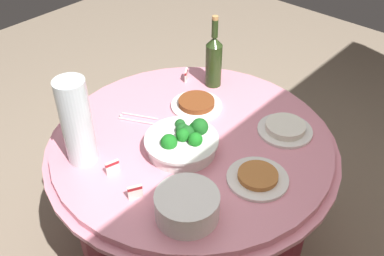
# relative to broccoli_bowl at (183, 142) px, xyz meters

# --- Properties ---
(ground_plane) EXTENTS (6.00, 6.00, 0.00)m
(ground_plane) POSITION_rel_broccoli_bowl_xyz_m (-0.08, -0.02, -0.78)
(ground_plane) COLOR gray
(buffet_table) EXTENTS (1.16, 1.16, 0.74)m
(buffet_table) POSITION_rel_broccoli_bowl_xyz_m (-0.08, -0.02, -0.41)
(buffet_table) COLOR maroon
(buffet_table) RESTS_ON ground_plane
(broccoli_bowl) EXTENTS (0.28, 0.28, 0.12)m
(broccoli_bowl) POSITION_rel_broccoli_bowl_xyz_m (0.00, 0.00, 0.00)
(broccoli_bowl) COLOR white
(broccoli_bowl) RESTS_ON buffet_table
(plate_stack) EXTENTS (0.21, 0.21, 0.09)m
(plate_stack) POSITION_rel_broccoli_bowl_xyz_m (0.23, 0.23, 0.00)
(plate_stack) COLOR white
(plate_stack) RESTS_ON buffet_table
(wine_bottle) EXTENTS (0.07, 0.07, 0.34)m
(wine_bottle) POSITION_rel_broccoli_bowl_xyz_m (-0.44, -0.21, 0.09)
(wine_bottle) COLOR #253917
(wine_bottle) RESTS_ON buffet_table
(decorative_fruit_vase) EXTENTS (0.11, 0.11, 0.34)m
(decorative_fruit_vase) POSITION_rel_broccoli_bowl_xyz_m (0.28, -0.25, 0.12)
(decorative_fruit_vase) COLOR silver
(decorative_fruit_vase) RESTS_ON buffet_table
(serving_tongs) EXTENTS (0.11, 0.16, 0.01)m
(serving_tongs) POSITION_rel_broccoli_bowl_xyz_m (-0.02, -0.28, -0.04)
(serving_tongs) COLOR silver
(serving_tongs) RESTS_ON buffet_table
(food_plate_stir_fry) EXTENTS (0.22, 0.22, 0.04)m
(food_plate_stir_fry) POSITION_rel_broccoli_bowl_xyz_m (-0.25, -0.15, -0.03)
(food_plate_stir_fry) COLOR white
(food_plate_stir_fry) RESTS_ON buffet_table
(food_plate_peanuts) EXTENTS (0.22, 0.22, 0.03)m
(food_plate_peanuts) POSITION_rel_broccoli_bowl_xyz_m (-0.06, 0.30, -0.03)
(food_plate_peanuts) COLOR white
(food_plate_peanuts) RESTS_ON buffet_table
(food_plate_rice) EXTENTS (0.22, 0.22, 0.04)m
(food_plate_rice) POSITION_rel_broccoli_bowl_xyz_m (-0.36, 0.23, -0.03)
(food_plate_rice) COLOR white
(food_plate_rice) RESTS_ON buffet_table
(label_placard_front) EXTENTS (0.05, 0.02, 0.05)m
(label_placard_front) POSITION_rel_broccoli_bowl_xyz_m (0.26, -0.10, -0.01)
(label_placard_front) COLOR white
(label_placard_front) RESTS_ON buffet_table
(label_placard_mid) EXTENTS (0.05, 0.03, 0.05)m
(label_placard_mid) POSITION_rel_broccoli_bowl_xyz_m (-0.38, -0.33, -0.01)
(label_placard_mid) COLOR white
(label_placard_mid) RESTS_ON buffet_table
(label_placard_rear) EXTENTS (0.05, 0.03, 0.05)m
(label_placard_rear) POSITION_rel_broccoli_bowl_xyz_m (0.29, 0.05, -0.01)
(label_placard_rear) COLOR white
(label_placard_rear) RESTS_ON buffet_table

